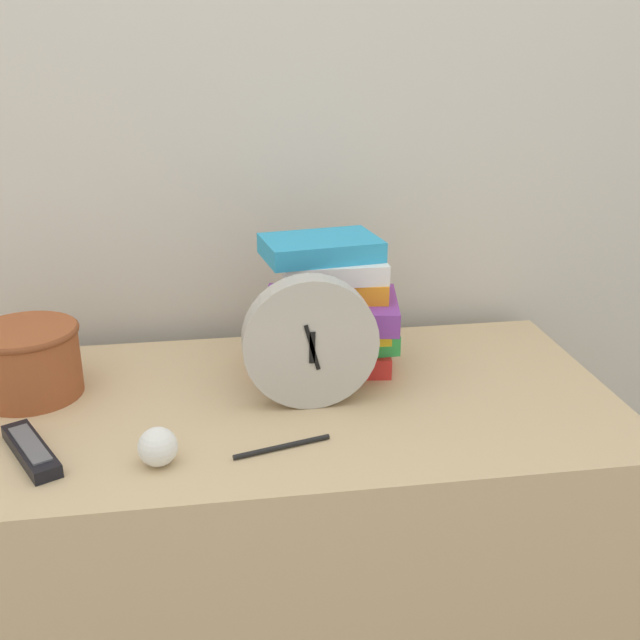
% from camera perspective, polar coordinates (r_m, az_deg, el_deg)
% --- Properties ---
extents(wall_back, '(6.00, 0.04, 2.40)m').
position_cam_1_polar(wall_back, '(1.50, -9.83, 17.10)').
color(wall_back, beige).
rests_on(wall_back, ground_plane).
extents(desk, '(1.39, 0.57, 0.71)m').
position_cam_1_polar(desk, '(1.47, -7.81, -18.74)').
color(desk, tan).
rests_on(desk, ground_plane).
extents(desk_clock, '(0.22, 0.05, 0.22)m').
position_cam_1_polar(desk_clock, '(1.22, -0.74, -1.74)').
color(desk_clock, '#B7B2A8').
rests_on(desk_clock, desk).
extents(book_stack, '(0.26, 0.22, 0.25)m').
position_cam_1_polar(book_stack, '(1.35, 0.69, 0.83)').
color(book_stack, red).
rests_on(book_stack, desk).
extents(basket, '(0.18, 0.18, 0.12)m').
position_cam_1_polar(basket, '(1.36, -21.39, -2.79)').
color(basket, '#994C28').
rests_on(basket, desk).
extents(tv_remote, '(0.11, 0.17, 0.02)m').
position_cam_1_polar(tv_remote, '(1.19, -21.17, -9.23)').
color(tv_remote, black).
rests_on(tv_remote, desk).
extents(crumpled_paper_ball, '(0.06, 0.06, 0.06)m').
position_cam_1_polar(crumpled_paper_ball, '(1.11, -12.26, -9.42)').
color(crumpled_paper_ball, white).
rests_on(crumpled_paper_ball, desk).
extents(pen, '(0.15, 0.05, 0.01)m').
position_cam_1_polar(pen, '(1.13, -2.90, -9.62)').
color(pen, black).
rests_on(pen, desk).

